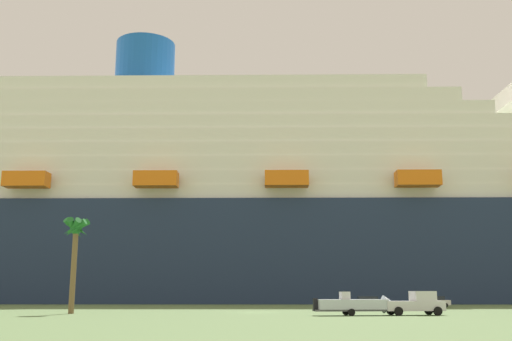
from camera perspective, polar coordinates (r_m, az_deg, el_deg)
name	(u,v)px	position (r m, az deg, el deg)	size (l,w,h in m)	color
ground_plane	(252,306)	(95.01, -0.42, -12.88)	(600.00, 600.00, 0.00)	#567042
cruise_ship	(272,216)	(127.05, 1.56, -4.40)	(248.01, 45.30, 63.25)	#1E2D4C
pickup_truck	(415,304)	(58.62, 15.05, -12.25)	(5.79, 2.78, 2.20)	silver
small_boat_on_trailer	(359,305)	(56.78, 9.82, -12.59)	(8.94, 2.56, 2.15)	#595960
palm_tree	(76,236)	(63.73, -16.93, -6.04)	(2.85, 2.90, 9.63)	brown
parked_car_green_wagon	(369,302)	(80.73, 10.78, -12.31)	(4.56, 2.14, 1.58)	#2D723F
parked_car_white_van	(433,301)	(89.27, 16.63, -11.95)	(4.77, 2.41, 1.58)	white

